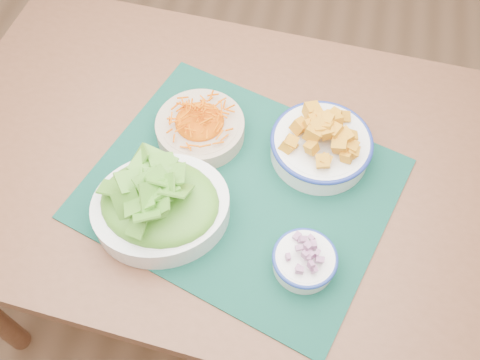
% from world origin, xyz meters
% --- Properties ---
extents(ground, '(4.00, 4.00, 0.00)m').
position_xyz_m(ground, '(0.00, 0.00, 0.00)').
color(ground, '#A2714E').
rests_on(ground, ground).
extents(table, '(1.29, 0.90, 0.75)m').
position_xyz_m(table, '(0.00, -0.24, 0.66)').
color(table, brown).
rests_on(table, ground).
extents(placemat, '(0.71, 0.64, 0.00)m').
position_xyz_m(placemat, '(0.08, -0.30, 0.75)').
color(placemat, '#082E25').
rests_on(placemat, table).
extents(carrot_bowl, '(0.21, 0.21, 0.08)m').
position_xyz_m(carrot_bowl, '(-0.04, -0.19, 0.79)').
color(carrot_bowl, '#C1AB8F').
rests_on(carrot_bowl, placemat).
extents(squash_bowl, '(0.22, 0.22, 0.11)m').
position_xyz_m(squash_bowl, '(0.23, -0.19, 0.81)').
color(squash_bowl, white).
rests_on(squash_bowl, placemat).
extents(lettuce_bowl, '(0.34, 0.32, 0.12)m').
position_xyz_m(lettuce_bowl, '(-0.06, -0.40, 0.81)').
color(lettuce_bowl, white).
rests_on(lettuce_bowl, placemat).
extents(onion_bowl, '(0.12, 0.12, 0.06)m').
position_xyz_m(onion_bowl, '(0.23, -0.45, 0.78)').
color(onion_bowl, white).
rests_on(onion_bowl, placemat).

